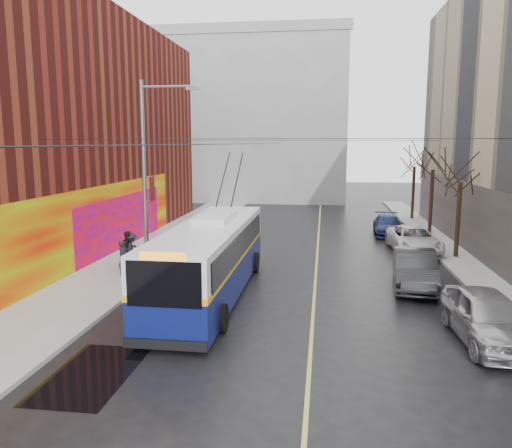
{
  "coord_description": "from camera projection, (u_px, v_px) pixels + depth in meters",
  "views": [
    {
      "loc": [
        1.8,
        -11.77,
        6.26
      ],
      "look_at": [
        -1.41,
        11.67,
        2.4
      ],
      "focal_mm": 35.0,
      "sensor_mm": 36.0,
      "label": 1
    }
  ],
  "objects": [
    {
      "name": "trolleybus",
      "position": [
        210.0,
        258.0,
        20.44
      ],
      "size": [
        2.9,
        12.25,
        5.78
      ],
      "rotation": [
        0.0,
        0.0,
        -0.0
      ],
      "color": "#0B1252",
      "rests_on": "ground"
    },
    {
      "name": "sidewalk_right",
      "position": [
        477.0,
        277.0,
        23.27
      ],
      "size": [
        2.0,
        60.0,
        0.15
      ],
      "primitive_type": "cube",
      "color": "gray",
      "rests_on": "ground"
    },
    {
      "name": "pedestrian_b",
      "position": [
        129.0,
        249.0,
        24.91
      ],
      "size": [
        1.07,
        1.09,
        1.77
      ],
      "primitive_type": "imported",
      "rotation": [
        0.0,
        0.0,
        0.86
      ],
      "color": "black",
      "rests_on": "sidewalk_left"
    },
    {
      "name": "building_left",
      "position": [
        0.0,
        129.0,
        27.45
      ],
      "size": [
        12.11,
        36.0,
        14.0
      ],
      "color": "#581611",
      "rests_on": "ground"
    },
    {
      "name": "catenary_wires",
      "position": [
        243.0,
        143.0,
        26.53
      ],
      "size": [
        18.0,
        60.0,
        0.22
      ],
      "color": "black"
    },
    {
      "name": "pedestrian_a",
      "position": [
        123.0,
        258.0,
        23.27
      ],
      "size": [
        0.52,
        0.66,
        1.61
      ],
      "primitive_type": "imported",
      "rotation": [
        0.0,
        0.0,
        1.32
      ],
      "color": "black",
      "rests_on": "sidewalk_left"
    },
    {
      "name": "ground",
      "position": [
        249.0,
        390.0,
        12.75
      ],
      "size": [
        140.0,
        140.0,
        0.0
      ],
      "primitive_type": "plane",
      "color": "black",
      "rests_on": "ground"
    },
    {
      "name": "parked_car_c",
      "position": [
        414.0,
        240.0,
        28.71
      ],
      "size": [
        2.75,
        5.49,
        1.49
      ],
      "primitive_type": "imported",
      "rotation": [
        0.0,
        0.0,
        0.05
      ],
      "color": "silver",
      "rests_on": "ground"
    },
    {
      "name": "parked_car_d",
      "position": [
        388.0,
        225.0,
        34.22
      ],
      "size": [
        2.13,
        4.75,
        1.35
      ],
      "primitive_type": "imported",
      "rotation": [
        0.0,
        0.0,
        -0.05
      ],
      "color": "#16244F",
      "rests_on": "ground"
    },
    {
      "name": "parked_car_b",
      "position": [
        415.0,
        269.0,
        21.71
      ],
      "size": [
        2.22,
        5.1,
        1.63
      ],
      "primitive_type": "imported",
      "rotation": [
        0.0,
        0.0,
        -0.1
      ],
      "color": "#262628",
      "rests_on": "ground"
    },
    {
      "name": "pedestrian_c",
      "position": [
        132.0,
        249.0,
        25.02
      ],
      "size": [
        0.9,
        1.2,
        1.66
      ],
      "primitive_type": "imported",
      "rotation": [
        0.0,
        0.0,
        1.87
      ],
      "color": "black",
      "rests_on": "sidewalk_left"
    },
    {
      "name": "puddle",
      "position": [
        91.0,
        374.0,
        13.65
      ],
      "size": [
        2.13,
        3.82,
        0.01
      ],
      "primitive_type": "cube",
      "color": "black",
      "rests_on": "ground"
    },
    {
      "name": "pigeons_flying",
      "position": [
        234.0,
        123.0,
        22.37
      ],
      "size": [
        2.85,
        2.38,
        2.27
      ],
      "color": "slate"
    },
    {
      "name": "tree_near",
      "position": [
        461.0,
        167.0,
        26.4
      ],
      "size": [
        3.2,
        3.2,
        6.4
      ],
      "color": "black",
      "rests_on": "ground"
    },
    {
      "name": "lane_line",
      "position": [
        317.0,
        263.0,
        26.24
      ],
      "size": [
        0.12,
        50.0,
        0.01
      ],
      "primitive_type": "cube",
      "color": "#BFB74C",
      "rests_on": "ground"
    },
    {
      "name": "building_far",
      "position": [
        256.0,
        118.0,
        56.1
      ],
      "size": [
        20.5,
        12.1,
        18.0
      ],
      "color": "gray",
      "rests_on": "ground"
    },
    {
      "name": "tree_far",
      "position": [
        415.0,
        157.0,
        40.06
      ],
      "size": [
        3.2,
        3.2,
        6.57
      ],
      "color": "black",
      "rests_on": "ground"
    },
    {
      "name": "tree_mid",
      "position": [
        434.0,
        158.0,
        33.2
      ],
      "size": [
        3.2,
        3.2,
        6.68
      ],
      "color": "black",
      "rests_on": "ground"
    },
    {
      "name": "streetlight_pole",
      "position": [
        148.0,
        174.0,
        22.57
      ],
      "size": [
        2.65,
        0.6,
        9.0
      ],
      "color": "slate",
      "rests_on": "ground"
    },
    {
      "name": "parked_car_a",
      "position": [
        487.0,
        317.0,
        15.73
      ],
      "size": [
        2.2,
        4.96,
        1.66
      ],
      "primitive_type": "imported",
      "rotation": [
        0.0,
        0.0,
        0.05
      ],
      "color": "#A3A3A7",
      "rests_on": "ground"
    },
    {
      "name": "sidewalk_left",
      "position": [
        130.0,
        265.0,
        25.55
      ],
      "size": [
        4.0,
        60.0,
        0.15
      ],
      "primitive_type": "cube",
      "color": "gray",
      "rests_on": "ground"
    },
    {
      "name": "following_car",
      "position": [
        235.0,
        240.0,
        28.93
      ],
      "size": [
        1.85,
        4.18,
        1.4
      ],
      "primitive_type": "imported",
      "rotation": [
        0.0,
        0.0,
        -0.05
      ],
      "color": "#BAB9BE",
      "rests_on": "ground"
    }
  ]
}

